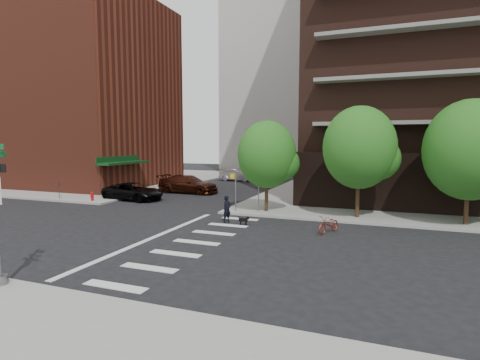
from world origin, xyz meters
name	(u,v)px	position (x,y,z in m)	size (l,w,h in m)	color
ground	(145,237)	(0.00, 0.00, 0.00)	(120.00, 120.00, 0.00)	black
sidewalk_nw	(94,178)	(-24.50, 23.50, 0.07)	(31.00, 33.00, 0.15)	gray
crosswalk	(182,241)	(2.21, 0.00, 0.01)	(3.85, 13.00, 0.01)	silver
midrise_nw	(73,96)	(-22.00, 18.00, 10.15)	(21.40, 15.50, 20.00)	maroon
tree_a	(267,154)	(4.00, 8.50, 4.04)	(4.00, 4.00, 5.90)	#301E11
tree_b	(359,148)	(10.00, 8.50, 4.54)	(4.50, 4.50, 6.65)	#301E11
tree_c	(470,150)	(16.00, 8.50, 4.45)	(5.00, 5.00, 6.80)	#301E11
pedestrian_signal	(241,186)	(2.32, 7.92, 1.85)	(2.18, 0.67, 2.60)	slate
fire_hydrant	(92,196)	(-10.50, 7.80, 0.55)	(0.24, 0.24, 0.73)	#A50C0C
parking_meter	(59,189)	(-14.00, 7.80, 0.96)	(0.10, 0.08, 1.32)	black
parked_car_black	(133,191)	(-8.20, 10.06, 0.73)	(5.26, 2.43, 1.46)	black
parked_car_maroon	(188,184)	(-5.98, 15.63, 0.86)	(5.94, 2.41, 1.72)	#38150C
parked_car_silver	(238,175)	(-5.50, 27.59, 0.75)	(4.58, 1.60, 1.51)	#A5A9AD
scooter	(329,224)	(8.80, 4.21, 0.49)	(0.65, 1.85, 0.97)	maroon
dog_walker	(227,209)	(2.65, 4.70, 0.83)	(0.40, 0.60, 1.65)	black
dog	(244,220)	(3.85, 4.38, 0.33)	(0.62, 0.20, 0.52)	black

